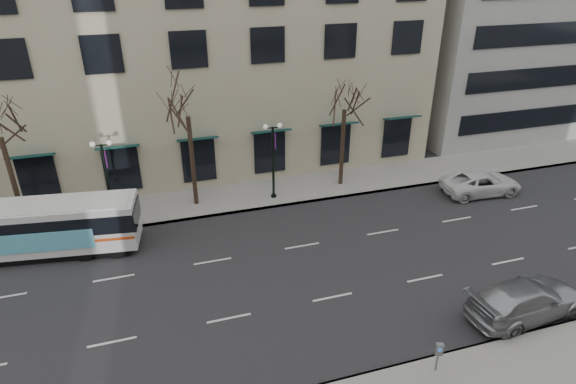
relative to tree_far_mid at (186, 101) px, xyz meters
name	(u,v)px	position (x,y,z in m)	size (l,w,h in m)	color
ground	(220,287)	(0.00, -8.80, -6.91)	(160.00, 160.00, 0.00)	black
sidewalk_far	(271,192)	(5.00, 0.20, -6.83)	(80.00, 4.00, 0.15)	gray
tree_far_mid	(186,101)	(0.00, 0.00, 0.00)	(3.60, 3.60, 8.55)	black
tree_far_right	(345,95)	(10.00, 0.00, -0.48)	(3.60, 3.60, 8.06)	black
lamp_post_left	(107,177)	(-4.99, -0.60, -3.96)	(1.22, 0.45, 5.21)	black
lamp_post_right	(273,158)	(5.01, -0.60, -3.96)	(1.22, 0.45, 5.21)	black
city_bus	(31,228)	(-8.96, -3.01, -5.26)	(11.32, 3.90, 3.01)	silver
silver_car	(526,300)	(12.82, -14.73, -6.07)	(2.34, 5.75, 1.67)	#9A9DA2
white_pickup	(481,183)	(18.58, -3.85, -6.16)	(2.46, 5.34, 1.48)	white
pay_station	(439,351)	(7.15, -16.51, -5.78)	(0.34, 0.28, 1.34)	slate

